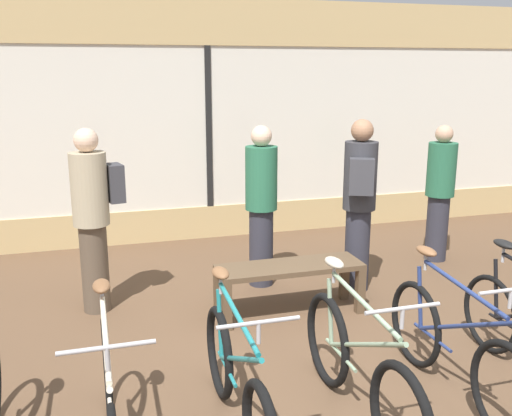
% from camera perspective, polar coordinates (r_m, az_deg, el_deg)
% --- Properties ---
extents(ground_plane, '(24.00, 24.00, 0.00)m').
position_cam_1_polar(ground_plane, '(4.45, 7.03, -17.54)').
color(ground_plane, brown).
extents(shop_back_wall, '(12.00, 0.08, 3.20)m').
position_cam_1_polar(shop_back_wall, '(7.76, -4.80, 8.79)').
color(shop_back_wall, tan).
rests_on(shop_back_wall, ground_plane).
extents(bicycle_left, '(0.46, 1.77, 1.04)m').
position_cam_1_polar(bicycle_left, '(3.60, -14.37, -18.78)').
color(bicycle_left, black).
rests_on(bicycle_left, ground_plane).
extents(bicycle_center_left, '(0.46, 1.70, 1.01)m').
position_cam_1_polar(bicycle_center_left, '(3.77, -1.91, -17.18)').
color(bicycle_center_left, black).
rests_on(bicycle_center_left, ground_plane).
extents(bicycle_center, '(0.46, 1.76, 1.03)m').
position_cam_1_polar(bicycle_center, '(3.95, 10.21, -15.62)').
color(bicycle_center, black).
rests_on(bicycle_center, ground_plane).
extents(bicycle_center_right, '(0.46, 1.73, 1.02)m').
position_cam_1_polar(bicycle_center_right, '(4.38, 19.24, -13.15)').
color(bicycle_center_right, black).
rests_on(bicycle_center_right, ground_plane).
extents(display_bench, '(1.40, 0.44, 0.49)m').
position_cam_1_polar(display_bench, '(5.48, 3.38, -6.58)').
color(display_bench, brown).
rests_on(display_bench, ground_plane).
extents(customer_near_rack, '(0.39, 0.39, 1.74)m').
position_cam_1_polar(customer_near_rack, '(6.06, 0.53, 0.52)').
color(customer_near_rack, '#2D2D38').
rests_on(customer_near_rack, ground_plane).
extents(customer_by_window, '(0.54, 0.55, 1.66)m').
position_cam_1_polar(customer_by_window, '(7.25, 17.95, 1.87)').
color(customer_by_window, '#2D2D38').
rests_on(customer_by_window, ground_plane).
extents(customer_mid_floor, '(0.53, 0.41, 1.78)m').
position_cam_1_polar(customer_mid_floor, '(5.60, -15.98, -0.63)').
color(customer_mid_floor, brown).
rests_on(customer_mid_floor, ground_plane).
extents(customer_near_bench, '(0.46, 0.56, 1.81)m').
position_cam_1_polar(customer_near_bench, '(5.99, 10.29, 0.80)').
color(customer_near_bench, '#2D2D38').
rests_on(customer_near_bench, ground_plane).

